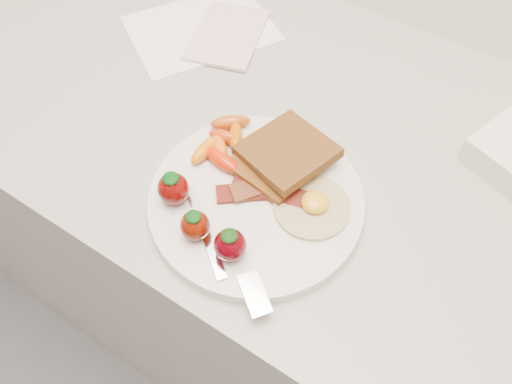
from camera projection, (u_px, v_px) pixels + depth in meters
The scene contains 11 objects.
counter at pixel (300, 276), 1.07m from camera, with size 2.00×0.60×0.90m, color gray.
plate at pixel (256, 200), 0.63m from camera, with size 0.27×0.27×0.02m, color silver.
toast_lower at pixel (274, 164), 0.64m from camera, with size 0.09×0.09×0.01m, color #4A2A0F.
toast_upper at pixel (287, 151), 0.63m from camera, with size 0.10×0.10×0.01m, color #4D2413.
fried_egg at pixel (313, 205), 0.61m from camera, with size 0.12×0.12×0.02m.
bacon_strips at pixel (268, 189), 0.62m from camera, with size 0.12×0.11×0.01m.
baby_carrots at pixel (223, 143), 0.66m from camera, with size 0.08×0.11×0.02m.
strawberries at pixel (198, 217), 0.58m from camera, with size 0.14×0.06×0.05m.
fork at pixel (227, 260), 0.57m from camera, with size 0.17×0.10×0.00m.
paper_sheet at pixel (201, 28), 0.83m from camera, with size 0.17×0.23×0.00m, color white.
notepad at pixel (227, 35), 0.82m from camera, with size 0.11×0.15×0.01m, color beige.
Camera 1 is at (0.17, 1.27, 1.43)m, focal length 35.00 mm.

